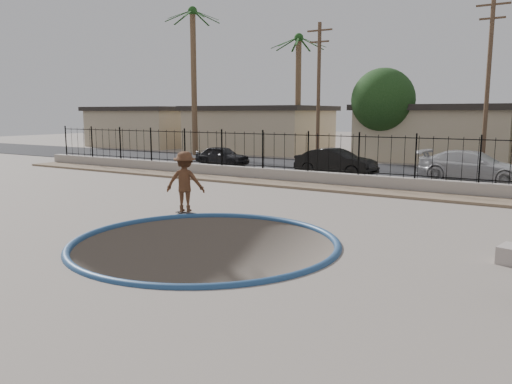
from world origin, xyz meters
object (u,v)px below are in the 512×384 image
Objects in this scene: skateboard at (186,213)px; car_b at (336,162)px; car_c at (473,166)px; skater at (185,185)px; car_a at (222,156)px.

skateboard is 12.07m from car_b.
car_b is 6.71m from car_c.
skater is 12.05m from car_b.
skater reaches higher than car_c.
car_a is (-7.83, 13.13, -0.36)m from skater.
car_b is (8.16, -1.09, 0.10)m from car_a.
skater is at bearing -148.33° from car_a.
skateboard is at bearing 158.10° from car_c.
skateboard is at bearing 66.64° from skater.
car_c is at bearing -88.66° from car_a.
car_a is at bearing 96.19° from car_c.
skater is at bearing 86.88° from skateboard.
car_b is 0.84× the size of car_c.
skater is 0.46× the size of car_b.
car_a reaches higher than skateboard.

